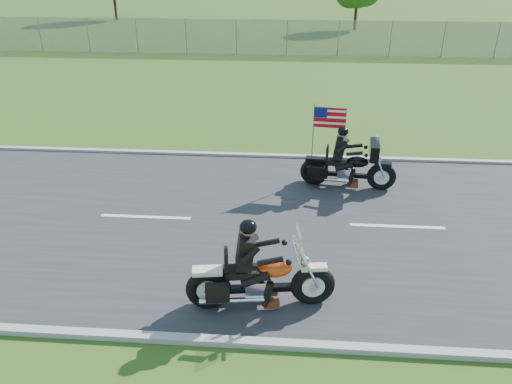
{
  "coord_description": "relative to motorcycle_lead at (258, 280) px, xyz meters",
  "views": [
    {
      "loc": [
        1.46,
        -10.28,
        5.98
      ],
      "look_at": [
        0.68,
        0.0,
        0.82
      ],
      "focal_mm": 35.0,
      "sensor_mm": 36.0,
      "label": 1
    }
  ],
  "objects": [
    {
      "name": "ground",
      "position": [
        -0.96,
        3.03,
        -0.57
      ],
      "size": [
        420.0,
        420.0,
        0.0
      ],
      "primitive_type": "plane",
      "color": "#2C4E18",
      "rests_on": "ground"
    },
    {
      "name": "road",
      "position": [
        -0.96,
        3.03,
        -0.55
      ],
      "size": [
        120.0,
        8.0,
        0.04
      ],
      "primitive_type": "cube",
      "color": "#28282B",
      "rests_on": "ground"
    },
    {
      "name": "curb_north",
      "position": [
        -0.96,
        7.08,
        -0.52
      ],
      "size": [
        120.0,
        0.18,
        0.12
      ],
      "primitive_type": "cube",
      "color": "#9E9B93",
      "rests_on": "ground"
    },
    {
      "name": "curb_south",
      "position": [
        -0.96,
        -1.02,
        -0.52
      ],
      "size": [
        120.0,
        0.18,
        0.12
      ],
      "primitive_type": "cube",
      "color": "#9E9B93",
      "rests_on": "ground"
    },
    {
      "name": "fence",
      "position": [
        -5.96,
        23.03,
        0.43
      ],
      "size": [
        60.0,
        0.03,
        2.0
      ],
      "primitive_type": "cube",
      "color": "gray",
      "rests_on": "ground"
    },
    {
      "name": "motorcycle_lead",
      "position": [
        0.0,
        0.0,
        0.0
      ],
      "size": [
        2.71,
        0.89,
        1.83
      ],
      "rotation": [
        0.0,
        0.0,
        0.14
      ],
      "color": "black",
      "rests_on": "ground"
    },
    {
      "name": "motorcycle_follow",
      "position": [
        2.04,
        5.13,
        0.01
      ],
      "size": [
        2.57,
        0.9,
        2.14
      ],
      "rotation": [
        0.0,
        0.0,
        -0.11
      ],
      "color": "black",
      "rests_on": "ground"
    }
  ]
}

